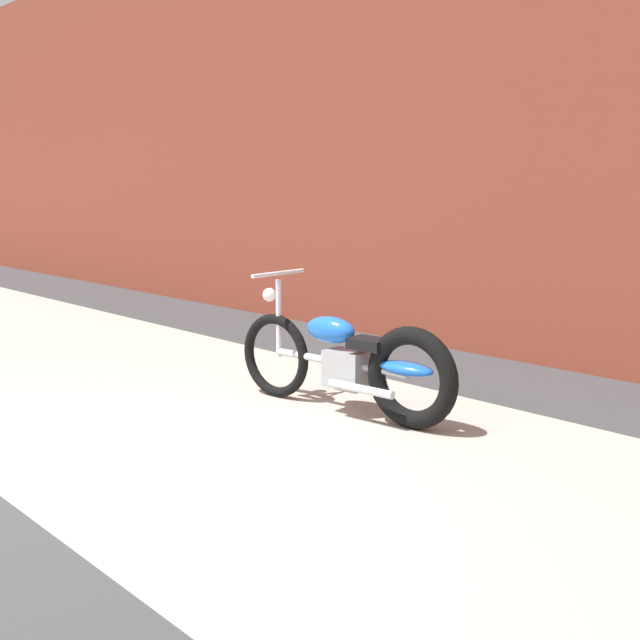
% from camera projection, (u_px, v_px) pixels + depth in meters
% --- Properties ---
extents(ground_plane, '(80.00, 80.00, 0.00)m').
position_uv_depth(ground_plane, '(10.00, 503.00, 4.06)').
color(ground_plane, '#38383A').
extents(sidewalk_slab, '(36.00, 3.50, 0.01)m').
position_uv_depth(sidewalk_slab, '(262.00, 432.00, 5.25)').
color(sidewalk_slab, '#9E998E').
rests_on(sidewalk_slab, ground).
extents(brick_building_wall, '(36.00, 0.50, 5.25)m').
position_uv_depth(brick_building_wall, '(541.00, 86.00, 7.15)').
color(brick_building_wall, brown).
rests_on(brick_building_wall, ground).
extents(motorcycle_blue, '(2.00, 0.58, 1.03)m').
position_uv_depth(motorcycle_blue, '(355.00, 363.00, 5.58)').
color(motorcycle_blue, black).
rests_on(motorcycle_blue, ground).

